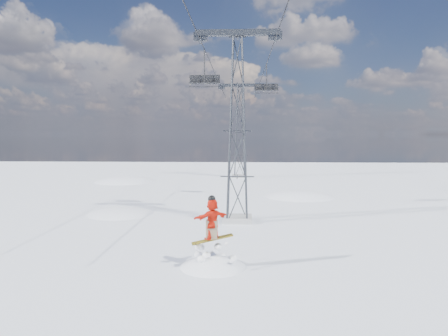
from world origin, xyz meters
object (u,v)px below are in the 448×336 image
Objects in this scene: lift_chair_near at (205,80)px; lift_tower_far at (240,133)px; lift_tower_near at (237,131)px; snowboarder_jump at (213,306)px.

lift_tower_far is at bearing 84.40° from lift_chair_near.
lift_tower_far is (0.00, 25.00, 0.00)m from lift_tower_near.
lift_tower_far is at bearing 88.51° from snowboarder_jump.
lift_chair_near is at bearing 130.71° from lift_tower_near.
lift_tower_near is at bearing -49.29° from lift_chair_near.
lift_tower_far is 4.59× the size of lift_chair_near.
lift_chair_near is at bearing -95.60° from lift_tower_far.
snowboarder_jump is at bearing -83.11° from lift_chair_near.
lift_tower_near is 4.59× the size of lift_chair_near.
lift_chair_near is (-1.33, 11.01, 10.50)m from snowboarder_jump.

